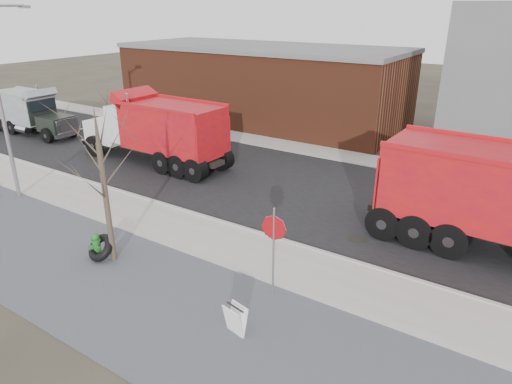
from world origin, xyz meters
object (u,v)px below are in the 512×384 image
Objects in this scene: dump_truck_grey at (30,110)px; sandwich_board at (235,320)px; fire_hydrant at (97,246)px; truck_tire at (101,248)px; dump_truck_red_b at (157,128)px; stop_sign at (274,237)px.

sandwich_board is at bearing -21.72° from dump_truck_grey.
truck_tire is (0.20, 0.02, 0.01)m from fire_hydrant.
dump_truck_red_b reaches higher than fire_hydrant.
sandwich_board is (0.12, -2.02, -1.43)m from stop_sign.
dump_truck_grey reaches higher than fire_hydrant.
fire_hydrant reaches higher than truck_tire.
dump_truck_grey is at bearing 153.91° from truck_tire.
dump_truck_red_b is at bearing 0.06° from dump_truck_grey.
dump_truck_red_b is (-11.40, 8.91, 1.46)m from sandwich_board.
fire_hydrant reaches higher than sandwich_board.
fire_hydrant is 0.14× the size of dump_truck_grey.
stop_sign is 0.42× the size of dump_truck_grey.
stop_sign is (5.76, 1.41, 1.44)m from truck_tire.
stop_sign is at bearing 149.33° from dump_truck_red_b.
dump_truck_grey is at bearing -179.52° from stop_sign.
stop_sign is 2.48m from sandwich_board.
dump_truck_red_b is (-11.28, 6.89, 0.03)m from stop_sign.
stop_sign is 0.31× the size of dump_truck_red_b.
stop_sign reaches higher than sandwich_board.
fire_hydrant is 0.86× the size of truck_tire.
dump_truck_red_b is at bearing 123.60° from truck_tire.
fire_hydrant is 0.33× the size of stop_sign.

